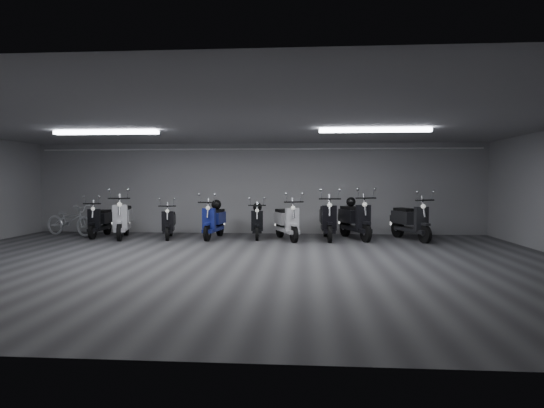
# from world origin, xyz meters

# --- Properties ---
(floor) EXTENTS (14.00, 10.00, 0.01)m
(floor) POSITION_xyz_m (0.00, 0.00, -0.01)
(floor) COLOR #3C3C3E
(floor) RESTS_ON ground
(ceiling) EXTENTS (14.00, 10.00, 0.01)m
(ceiling) POSITION_xyz_m (0.00, 0.00, 2.80)
(ceiling) COLOR gray
(ceiling) RESTS_ON ground
(back_wall) EXTENTS (14.00, 0.01, 2.80)m
(back_wall) POSITION_xyz_m (0.00, 5.00, 1.40)
(back_wall) COLOR #949496
(back_wall) RESTS_ON ground
(front_wall) EXTENTS (14.00, 0.01, 2.80)m
(front_wall) POSITION_xyz_m (0.00, -5.00, 1.40)
(front_wall) COLOR #949496
(front_wall) RESTS_ON ground
(fluor_strip_left) EXTENTS (2.40, 0.18, 0.08)m
(fluor_strip_left) POSITION_xyz_m (-3.00, 1.00, 2.74)
(fluor_strip_left) COLOR white
(fluor_strip_left) RESTS_ON ceiling
(fluor_strip_right) EXTENTS (2.40, 0.18, 0.08)m
(fluor_strip_right) POSITION_xyz_m (3.00, 1.00, 2.74)
(fluor_strip_right) COLOR white
(fluor_strip_right) RESTS_ON ceiling
(conduit) EXTENTS (13.60, 0.05, 0.05)m
(conduit) POSITION_xyz_m (0.00, 4.92, 2.62)
(conduit) COLOR white
(conduit) RESTS_ON back_wall
(scooter_0) EXTENTS (0.66, 1.70, 1.25)m
(scooter_0) POSITION_xyz_m (-4.47, 3.74, 0.62)
(scooter_0) COLOR black
(scooter_0) RESTS_ON floor
(scooter_2) EXTENTS (1.12, 2.04, 1.45)m
(scooter_2) POSITION_xyz_m (-3.69, 3.51, 0.72)
(scooter_2) COLOR silver
(scooter_2) RESTS_ON floor
(scooter_3) EXTENTS (0.85, 1.66, 1.18)m
(scooter_3) POSITION_xyz_m (-2.36, 3.56, 0.59)
(scooter_3) COLOR black
(scooter_3) RESTS_ON floor
(scooter_4) EXTENTS (0.78, 1.82, 1.31)m
(scooter_4) POSITION_xyz_m (-1.08, 3.61, 0.66)
(scooter_4) COLOR navy
(scooter_4) RESTS_ON floor
(scooter_5) EXTENTS (0.68, 1.66, 1.20)m
(scooter_5) POSITION_xyz_m (0.14, 3.78, 0.60)
(scooter_5) COLOR black
(scooter_5) RESTS_ON floor
(scooter_6) EXTENTS (1.21, 1.90, 1.34)m
(scooter_6) POSITION_xyz_m (0.99, 3.47, 0.67)
(scooter_6) COLOR silver
(scooter_6) RESTS_ON floor
(scooter_7) EXTENTS (0.72, 1.97, 1.45)m
(scooter_7) POSITION_xyz_m (2.13, 3.63, 0.72)
(scooter_7) COLOR black
(scooter_7) RESTS_ON floor
(scooter_8) EXTENTS (1.28, 2.08, 1.47)m
(scooter_8) POSITION_xyz_m (2.90, 3.74, 0.73)
(scooter_8) COLOR black
(scooter_8) RESTS_ON floor
(scooter_9) EXTENTS (1.28, 1.99, 1.41)m
(scooter_9) POSITION_xyz_m (4.41, 3.64, 0.70)
(scooter_9) COLOR black
(scooter_9) RESTS_ON floor
(bicycle) EXTENTS (1.86, 1.13, 1.14)m
(bicycle) POSITION_xyz_m (-5.51, 3.97, 0.57)
(bicycle) COLOR white
(bicycle) RESTS_ON floor
(helmet_0) EXTENTS (0.29, 0.29, 0.29)m
(helmet_0) POSITION_xyz_m (-1.05, 3.86, 0.96)
(helmet_0) COLOR black
(helmet_0) RESTS_ON scooter_4
(helmet_1) EXTENTS (0.26, 0.26, 0.26)m
(helmet_1) POSITION_xyz_m (0.12, 4.00, 0.88)
(helmet_1) COLOR black
(helmet_1) RESTS_ON scooter_5
(helmet_2) EXTENTS (0.27, 0.27, 0.27)m
(helmet_2) POSITION_xyz_m (2.81, 4.00, 1.04)
(helmet_2) COLOR black
(helmet_2) RESTS_ON scooter_8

